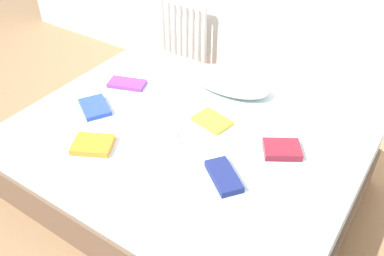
{
  "coord_description": "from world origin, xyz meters",
  "views": [
    {
      "loc": [
        1.06,
        -1.54,
        1.98
      ],
      "look_at": [
        0.0,
        0.05,
        0.48
      ],
      "focal_mm": 37.71,
      "sensor_mm": 36.0,
      "label": 1
    }
  ],
  "objects_px": {
    "bed": "(188,161)",
    "radiator": "(183,33)",
    "textbook_yellow": "(212,121)",
    "textbook_navy": "(224,176)",
    "pillow": "(228,81)",
    "textbook_blue": "(95,107)",
    "textbook_white": "(161,141)",
    "textbook_maroon": "(282,149)",
    "textbook_purple": "(127,84)",
    "textbook_orange": "(93,145)"
  },
  "relations": [
    {
      "from": "bed",
      "to": "radiator",
      "type": "distance_m",
      "value": 1.49
    },
    {
      "from": "textbook_yellow",
      "to": "textbook_navy",
      "type": "bearing_deg",
      "value": -39.59
    },
    {
      "from": "bed",
      "to": "pillow",
      "type": "distance_m",
      "value": 0.62
    },
    {
      "from": "textbook_blue",
      "to": "textbook_white",
      "type": "bearing_deg",
      "value": 27.78
    },
    {
      "from": "textbook_maroon",
      "to": "textbook_navy",
      "type": "xyz_separation_m",
      "value": [
        -0.16,
        -0.36,
        -0.0
      ]
    },
    {
      "from": "radiator",
      "to": "textbook_white",
      "type": "relative_size",
      "value": 2.96
    },
    {
      "from": "radiator",
      "to": "textbook_blue",
      "type": "distance_m",
      "value": 1.38
    },
    {
      "from": "textbook_blue",
      "to": "textbook_purple",
      "type": "height_order",
      "value": "textbook_blue"
    },
    {
      "from": "textbook_maroon",
      "to": "textbook_yellow",
      "type": "distance_m",
      "value": 0.46
    },
    {
      "from": "bed",
      "to": "textbook_orange",
      "type": "height_order",
      "value": "textbook_orange"
    },
    {
      "from": "textbook_orange",
      "to": "textbook_purple",
      "type": "height_order",
      "value": "textbook_orange"
    },
    {
      "from": "bed",
      "to": "textbook_white",
      "type": "bearing_deg",
      "value": -108.08
    },
    {
      "from": "textbook_white",
      "to": "radiator",
      "type": "bearing_deg",
      "value": 75.11
    },
    {
      "from": "bed",
      "to": "textbook_blue",
      "type": "relative_size",
      "value": 8.62
    },
    {
      "from": "bed",
      "to": "textbook_yellow",
      "type": "height_order",
      "value": "textbook_yellow"
    },
    {
      "from": "textbook_navy",
      "to": "textbook_white",
      "type": "relative_size",
      "value": 1.24
    },
    {
      "from": "pillow",
      "to": "textbook_navy",
      "type": "bearing_deg",
      "value": -61.92
    },
    {
      "from": "textbook_white",
      "to": "textbook_maroon",
      "type": "bearing_deg",
      "value": -18.55
    },
    {
      "from": "textbook_blue",
      "to": "textbook_navy",
      "type": "bearing_deg",
      "value": 26.24
    },
    {
      "from": "textbook_orange",
      "to": "textbook_white",
      "type": "bearing_deg",
      "value": 12.14
    },
    {
      "from": "bed",
      "to": "textbook_white",
      "type": "relative_size",
      "value": 10.01
    },
    {
      "from": "textbook_blue",
      "to": "textbook_purple",
      "type": "bearing_deg",
      "value": 124.19
    },
    {
      "from": "textbook_maroon",
      "to": "textbook_purple",
      "type": "bearing_deg",
      "value": 145.33
    },
    {
      "from": "textbook_maroon",
      "to": "textbook_navy",
      "type": "distance_m",
      "value": 0.39
    },
    {
      "from": "bed",
      "to": "textbook_navy",
      "type": "xyz_separation_m",
      "value": [
        0.38,
        -0.23,
        0.27
      ]
    },
    {
      "from": "textbook_maroon",
      "to": "textbook_navy",
      "type": "bearing_deg",
      "value": -146.63
    },
    {
      "from": "radiator",
      "to": "textbook_blue",
      "type": "xyz_separation_m",
      "value": [
        0.26,
        -1.35,
        0.09
      ]
    },
    {
      "from": "textbook_blue",
      "to": "textbook_purple",
      "type": "distance_m",
      "value": 0.33
    },
    {
      "from": "textbook_yellow",
      "to": "textbook_blue",
      "type": "height_order",
      "value": "textbook_blue"
    },
    {
      "from": "radiator",
      "to": "textbook_yellow",
      "type": "distance_m",
      "value": 1.42
    },
    {
      "from": "pillow",
      "to": "textbook_yellow",
      "type": "bearing_deg",
      "value": -74.03
    },
    {
      "from": "radiator",
      "to": "textbook_blue",
      "type": "bearing_deg",
      "value": -79.17
    },
    {
      "from": "bed",
      "to": "pillow",
      "type": "height_order",
      "value": "pillow"
    },
    {
      "from": "textbook_orange",
      "to": "pillow",
      "type": "bearing_deg",
      "value": 43.83
    },
    {
      "from": "textbook_white",
      "to": "textbook_orange",
      "type": "bearing_deg",
      "value": 174.36
    },
    {
      "from": "textbook_blue",
      "to": "textbook_orange",
      "type": "xyz_separation_m",
      "value": [
        0.25,
        -0.27,
        0.0
      ]
    },
    {
      "from": "pillow",
      "to": "textbook_white",
      "type": "distance_m",
      "value": 0.72
    },
    {
      "from": "textbook_blue",
      "to": "textbook_white",
      "type": "height_order",
      "value": "textbook_blue"
    },
    {
      "from": "bed",
      "to": "textbook_maroon",
      "type": "bearing_deg",
      "value": 12.58
    },
    {
      "from": "radiator",
      "to": "textbook_orange",
      "type": "relative_size",
      "value": 2.71
    },
    {
      "from": "textbook_blue",
      "to": "textbook_purple",
      "type": "xyz_separation_m",
      "value": [
        -0.02,
        0.33,
        -0.0
      ]
    },
    {
      "from": "textbook_yellow",
      "to": "radiator",
      "type": "bearing_deg",
      "value": 144.0
    },
    {
      "from": "radiator",
      "to": "textbook_blue",
      "type": "relative_size",
      "value": 2.55
    },
    {
      "from": "textbook_orange",
      "to": "textbook_purple",
      "type": "bearing_deg",
      "value": 86.86
    },
    {
      "from": "bed",
      "to": "textbook_purple",
      "type": "distance_m",
      "value": 0.7
    },
    {
      "from": "bed",
      "to": "radiator",
      "type": "height_order",
      "value": "radiator"
    },
    {
      "from": "textbook_navy",
      "to": "textbook_white",
      "type": "height_order",
      "value": "textbook_navy"
    },
    {
      "from": "pillow",
      "to": "textbook_white",
      "type": "bearing_deg",
      "value": -92.62
    },
    {
      "from": "textbook_white",
      "to": "pillow",
      "type": "bearing_deg",
      "value": 42.25
    },
    {
      "from": "radiator",
      "to": "pillow",
      "type": "distance_m",
      "value": 1.08
    }
  ]
}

